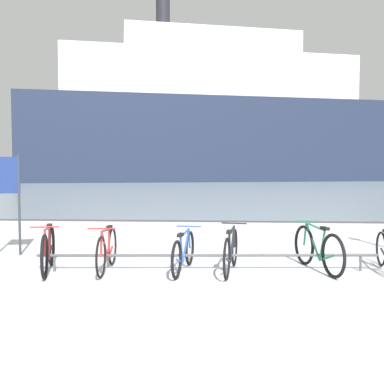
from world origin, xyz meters
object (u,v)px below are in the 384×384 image
at_px(bicycle_0, 48,250).
at_px(bicycle_1, 107,250).
at_px(bicycle_3, 231,251).
at_px(ferry_ship, 217,120).
at_px(bicycle_2, 184,252).
at_px(bicycle_4, 318,249).
at_px(info_sign, 6,187).

height_order(bicycle_0, bicycle_1, bicycle_0).
relative_size(bicycle_1, bicycle_3, 0.97).
height_order(bicycle_1, ferry_ship, ferry_ship).
xyz_separation_m(bicycle_1, bicycle_2, (1.34, 0.05, -0.03)).
bearing_deg(ferry_ship, bicycle_4, -87.80).
height_order(bicycle_2, info_sign, info_sign).
xyz_separation_m(bicycle_1, ferry_ship, (1.58, 54.81, 8.20)).
bearing_deg(bicycle_0, bicycle_3, 3.19).
relative_size(bicycle_2, info_sign, 0.81).
relative_size(bicycle_0, bicycle_3, 0.99).
height_order(bicycle_4, ferry_ship, ferry_ship).
distance_m(bicycle_0, bicycle_2, 2.34).
distance_m(bicycle_3, ferry_ship, 55.37).
xyz_separation_m(bicycle_2, bicycle_4, (2.33, 0.20, 0.05)).
relative_size(bicycle_4, ferry_ship, 0.03).
distance_m(bicycle_3, bicycle_4, 1.53).
relative_size(bicycle_1, bicycle_2, 0.99).
relative_size(bicycle_4, info_sign, 0.83).
relative_size(bicycle_0, ferry_ship, 0.03).
bearing_deg(info_sign, bicycle_1, -27.18).
bearing_deg(ferry_ship, bicycle_2, -90.25).
height_order(bicycle_0, bicycle_2, bicycle_0).
height_order(bicycle_4, info_sign, info_sign).
bearing_deg(info_sign, bicycle_0, -43.96).
distance_m(bicycle_1, info_sign, 2.90).
xyz_separation_m(bicycle_3, info_sign, (-4.56, 1.18, 1.05)).
bearing_deg(bicycle_2, bicycle_3, 0.47).
height_order(bicycle_1, bicycle_3, bicycle_1).
relative_size(bicycle_1, ferry_ship, 0.03).
height_order(bicycle_2, ferry_ship, ferry_ship).
bearing_deg(bicycle_3, bicycle_0, -176.81).
xyz_separation_m(bicycle_0, bicycle_3, (3.16, 0.18, -0.02)).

